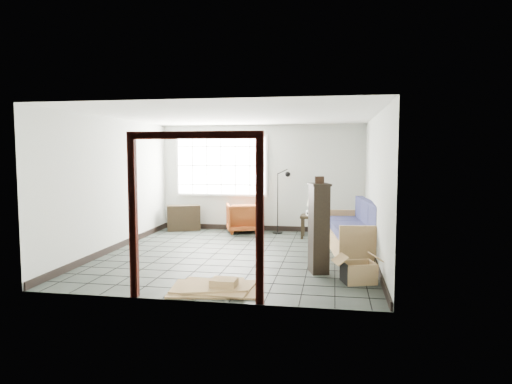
% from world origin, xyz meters
% --- Properties ---
extents(ground, '(5.50, 5.50, 0.00)m').
position_xyz_m(ground, '(0.00, 0.00, 0.00)').
color(ground, black).
rests_on(ground, ground).
extents(room_shell, '(5.02, 5.52, 2.61)m').
position_xyz_m(room_shell, '(0.00, 0.03, 1.68)').
color(room_shell, '#B6BAB2').
rests_on(room_shell, ground).
extents(window_panel, '(2.32, 0.08, 1.52)m').
position_xyz_m(window_panel, '(-1.00, 2.70, 1.60)').
color(window_panel, silver).
rests_on(window_panel, ground).
extents(doorway_trim, '(1.80, 0.08, 2.20)m').
position_xyz_m(doorway_trim, '(0.00, -2.70, 1.38)').
color(doorway_trim, '#3B120D').
rests_on(doorway_trim, ground).
extents(futon_sofa, '(1.12, 2.32, 0.99)m').
position_xyz_m(futon_sofa, '(2.22, 0.70, 0.36)').
color(futon_sofa, olive).
rests_on(futon_sofa, ground).
extents(armchair, '(0.93, 0.90, 0.78)m').
position_xyz_m(armchair, '(-0.40, 2.40, 0.39)').
color(armchair, '#964115').
rests_on(armchair, ground).
extents(side_table, '(0.48, 0.48, 0.52)m').
position_xyz_m(side_table, '(1.27, 1.93, 0.43)').
color(side_table, black).
rests_on(side_table, ground).
extents(table_lamp, '(0.31, 0.31, 0.43)m').
position_xyz_m(table_lamp, '(1.31, 1.90, 0.82)').
color(table_lamp, black).
rests_on(table_lamp, side_table).
extents(projector, '(0.37, 0.34, 0.11)m').
position_xyz_m(projector, '(1.33, 1.91, 0.57)').
color(projector, silver).
rests_on(projector, side_table).
extents(floor_lamp, '(0.47, 0.30, 1.54)m').
position_xyz_m(floor_lamp, '(0.56, 2.39, 0.82)').
color(floor_lamp, black).
rests_on(floor_lamp, ground).
extents(console_shelf, '(0.86, 0.59, 0.63)m').
position_xyz_m(console_shelf, '(-1.89, 2.40, 0.31)').
color(console_shelf, black).
rests_on(console_shelf, ground).
extents(tall_shelf, '(0.40, 0.46, 1.44)m').
position_xyz_m(tall_shelf, '(1.54, -1.04, 0.73)').
color(tall_shelf, black).
rests_on(tall_shelf, ground).
extents(pot, '(0.19, 0.19, 0.11)m').
position_xyz_m(pot, '(1.54, -1.09, 1.50)').
color(pot, black).
rests_on(pot, tall_shelf).
extents(open_box, '(0.82, 0.56, 0.42)m').
position_xyz_m(open_box, '(2.14, -1.51, 0.15)').
color(open_box, '#9C724B').
rests_on(open_box, ground).
extents(cardboard_pile, '(1.31, 1.00, 0.18)m').
position_xyz_m(cardboard_pile, '(0.14, -2.24, 0.05)').
color(cardboard_pile, '#9C724B').
rests_on(cardboard_pile, ground).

